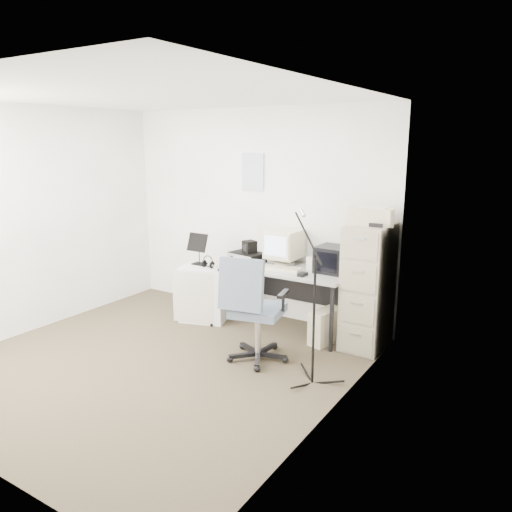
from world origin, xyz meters
The scene contains 23 objects.
floor centered at (0.00, 0.00, -0.01)m, with size 3.60×3.60×0.01m, color #3A2F20.
ceiling centered at (0.00, 0.00, 2.50)m, with size 3.60×3.60×0.01m, color white.
wall_back centered at (0.00, 1.80, 1.25)m, with size 3.60×0.02×2.50m, color white.
wall_left centered at (-1.80, 0.00, 1.25)m, with size 0.02×3.60×2.50m, color white.
wall_right centered at (1.80, 0.00, 1.25)m, with size 0.02×3.60×2.50m, color white.
wall_calendar centered at (-0.02, 1.79, 1.75)m, with size 0.30×0.02×0.44m, color white.
filing_cabinet centered at (1.58, 1.48, 0.65)m, with size 0.40×0.60×1.30m, color #B4AD96.
printer centered at (1.58, 1.47, 1.38)m, with size 0.44×0.30×0.17m, color beige.
desk centered at (0.63, 1.45, 0.36)m, with size 1.50×0.70×0.73m, color #969696.
crt_monitor centered at (0.53, 1.59, 0.93)m, with size 0.36×0.37×0.39m, color beige.
crt_tv centered at (1.15, 1.55, 0.87)m, with size 0.31×0.33×0.28m, color black.
desk_speaker centered at (0.91, 1.51, 0.80)m, with size 0.08×0.08×0.14m, color #BDB7A7.
keyboard centered at (0.60, 1.31, 0.74)m, with size 0.50×0.18×0.03m, color beige.
mouse centered at (0.95, 1.23, 0.75)m, with size 0.07×0.12×0.04m, color black.
radio_receiver centered at (0.11, 1.45, 0.78)m, with size 0.38×0.27×0.11m, color black.
radio_speaker centered at (0.14, 1.46, 0.91)m, with size 0.14×0.13×0.14m, color black.
papers centered at (0.35, 1.26, 0.74)m, with size 0.20×0.27×0.02m, color white.
pc_tower centered at (1.19, 1.33, 0.18)m, with size 0.18×0.40×0.37m, color beige.
office_chair centered at (0.80, 0.60, 0.53)m, with size 0.61×0.61×1.06m, color slate.
side_cart centered at (-0.35, 1.22, 0.33)m, with size 0.53×0.43×0.66m, color silver.
music_stand centered at (-0.45, 1.27, 0.85)m, with size 0.27×0.14×0.39m, color black.
headphones centered at (-0.27, 1.20, 0.71)m, with size 0.15×0.15×0.03m, color black.
mic_stand centered at (1.47, 0.44, 0.75)m, with size 0.02×0.02×1.49m, color black.
Camera 1 is at (3.23, -3.30, 2.12)m, focal length 35.00 mm.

